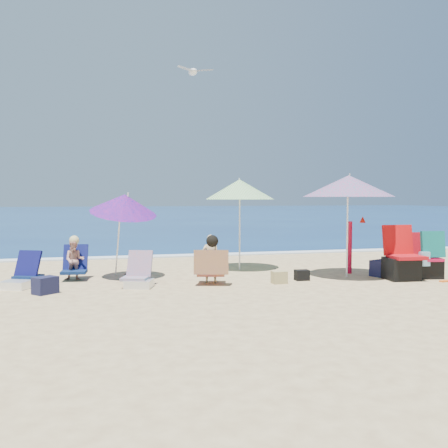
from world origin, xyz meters
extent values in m
plane|color=#D8BC84|center=(0.00, 0.00, 0.00)|extent=(120.00, 120.00, 0.00)
cube|color=navy|center=(0.00, 45.00, -0.05)|extent=(120.00, 80.00, 0.12)
cube|color=white|center=(0.00, 5.10, 0.02)|extent=(120.00, 0.50, 0.04)
cylinder|color=white|center=(2.22, 0.72, 0.96)|extent=(0.04, 0.04, 1.93)
cone|color=#F32070|center=(2.23, 0.70, 1.85)|extent=(1.92, 1.92, 0.43)
cylinder|color=silver|center=(2.23, 0.68, 2.04)|extent=(0.03, 0.03, 0.12)
cylinder|color=white|center=(0.39, 2.29, 0.94)|extent=(0.04, 0.04, 1.88)
cone|color=green|center=(0.39, 2.30, 1.80)|extent=(1.58, 1.58, 0.45)
cylinder|color=white|center=(0.39, 2.30, 2.00)|extent=(0.03, 0.03, 0.12)
cylinder|color=white|center=(-2.31, 1.83, 0.77)|extent=(0.15, 0.39, 1.50)
cone|color=#AB187C|center=(-2.19, 1.63, 1.50)|extent=(1.68, 1.72, 0.70)
cylinder|color=white|center=(-2.12, 1.58, 1.67)|extent=(0.04, 0.06, 0.11)
cylinder|color=red|center=(2.50, 1.14, 0.56)|extent=(0.12, 0.12, 1.11)
cone|color=#AD180C|center=(2.70, 0.97, 1.16)|extent=(0.17, 0.17, 0.14)
cube|color=#0B1C3E|center=(-3.97, 1.27, 0.16)|extent=(0.56, 0.54, 0.05)
cube|color=#0C0D44|center=(-3.97, 1.32, 0.40)|extent=(0.51, 0.42, 0.47)
cube|color=white|center=(-4.13, 0.94, 0.07)|extent=(0.59, 0.56, 0.14)
cube|color=#DA4D59|center=(-2.07, 0.56, 0.16)|extent=(0.55, 0.52, 0.05)
cube|color=#DD5D4E|center=(-1.96, 0.75, 0.40)|extent=(0.51, 0.39, 0.48)
cube|color=white|center=(-2.00, 0.51, 0.07)|extent=(0.58, 0.54, 0.14)
cube|color=#B40C13|center=(3.13, 0.02, 0.46)|extent=(0.66, 0.60, 0.07)
cube|color=red|center=(3.13, 0.33, 0.77)|extent=(0.63, 0.22, 0.61)
cube|color=black|center=(3.08, 0.12, 0.22)|extent=(0.63, 0.58, 0.44)
cube|color=red|center=(3.66, 0.15, 0.39)|extent=(0.59, 0.54, 0.06)
cube|color=#B50C18|center=(3.73, 0.39, 0.65)|extent=(0.54, 0.23, 0.52)
cube|color=black|center=(3.72, 0.20, 0.19)|extent=(0.57, 0.52, 0.37)
cube|color=#0A7F65|center=(3.72, 0.03, 0.70)|extent=(0.48, 0.24, 0.53)
cube|color=#7CAEC7|center=(3.50, -0.02, 0.42)|extent=(0.20, 0.09, 0.28)
imported|color=tan|center=(-0.64, 0.68, 0.46)|extent=(0.38, 0.30, 0.92)
cube|color=#481071|center=(-0.64, 0.65, 0.18)|extent=(0.61, 0.57, 0.06)
cube|color=#2A0D5F|center=(-0.69, 0.40, 0.43)|extent=(0.67, 0.38, 0.47)
sphere|color=black|center=(-0.67, 0.42, 0.82)|extent=(0.23, 0.23, 0.23)
imported|color=tan|center=(-3.16, 1.69, 0.39)|extent=(0.41, 0.33, 0.78)
cube|color=#0D214C|center=(-3.17, 1.61, 0.17)|extent=(0.51, 0.46, 0.06)
cube|color=#0D124B|center=(-3.14, 1.87, 0.43)|extent=(0.50, 0.32, 0.51)
sphere|color=#D8C77C|center=(-3.16, 1.73, 0.78)|extent=(0.19, 0.19, 0.19)
cube|color=#191A37|center=(-3.58, 0.31, 0.14)|extent=(0.46, 0.44, 0.29)
cube|color=black|center=(-2.08, 0.90, 0.10)|extent=(0.32, 0.26, 0.21)
cube|color=tan|center=(0.60, 0.31, 0.12)|extent=(0.28, 0.21, 0.23)
cube|color=#1A1B3B|center=(2.97, 0.63, 0.16)|extent=(0.53, 0.47, 0.33)
cube|color=black|center=(1.15, 0.54, 0.10)|extent=(0.27, 0.19, 0.21)
cube|color=orange|center=(3.76, -0.31, 0.01)|extent=(0.22, 0.13, 0.03)
ellipsoid|color=white|center=(-0.66, 2.32, 4.34)|extent=(0.29, 0.40, 0.14)
cube|color=#9A9CA2|center=(-0.85, 2.16, 4.36)|extent=(0.38, 0.21, 0.08)
cube|color=gray|center=(-0.42, 2.19, 4.36)|extent=(0.38, 0.21, 0.08)
camera|label=1|loc=(-2.73, -8.61, 1.62)|focal=40.57mm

